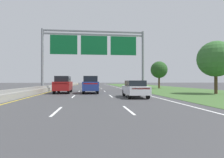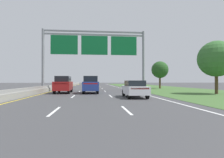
{
  "view_description": "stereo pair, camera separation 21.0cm",
  "coord_description": "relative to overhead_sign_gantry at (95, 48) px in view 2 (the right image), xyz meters",
  "views": [
    {
      "loc": [
        -0.1,
        0.69,
        1.55
      ],
      "look_at": [
        2.28,
        22.34,
        1.75
      ],
      "focal_mm": 30.18,
      "sensor_mm": 36.0,
      "label": 1
    },
    {
      "loc": [
        0.1,
        0.67,
        1.55
      ],
      "look_at": [
        2.28,
        22.34,
        1.75
      ],
      "focal_mm": 30.18,
      "sensor_mm": 36.0,
      "label": 2
    }
  ],
  "objects": [
    {
      "name": "roadside_tree_mid",
      "position": [
        13.0,
        8.54,
        -2.66
      ],
      "size": [
        3.33,
        3.33,
        5.41
      ],
      "color": "#4C3823",
      "rests_on": "ground"
    },
    {
      "name": "roadside_tree_near",
      "position": [
        14.09,
        -7.08,
        -2.28
      ],
      "size": [
        4.19,
        4.19,
        6.21
      ],
      "color": "#4C3823",
      "rests_on": "ground"
    },
    {
      "name": "ground_plane",
      "position": [
        -0.3,
        6.71,
        -6.38
      ],
      "size": [
        220.0,
        220.0,
        0.0
      ],
      "primitive_type": "plane",
      "color": "#3D3D3F"
    },
    {
      "name": "lane_striping",
      "position": [
        -0.3,
        6.25,
        -6.38
      ],
      "size": [
        11.96,
        106.0,
        0.01
      ],
      "color": "white",
      "rests_on": "ground"
    },
    {
      "name": "grass_verge_right",
      "position": [
        13.65,
        6.71,
        -6.37
      ],
      "size": [
        14.0,
        110.0,
        0.02
      ],
      "primitive_type": "cube",
      "color": "#3D602D",
      "rests_on": "ground"
    },
    {
      "name": "median_barrier_concrete",
      "position": [
        -6.9,
        6.71,
        -6.03
      ],
      "size": [
        0.6,
        110.0,
        0.85
      ],
      "color": "gray",
      "rests_on": "ground"
    },
    {
      "name": "car_red_left_lane_suv",
      "position": [
        -3.9,
        -3.55,
        -5.29
      ],
      "size": [
        1.96,
        4.73,
        2.11
      ],
      "rotation": [
        0.0,
        0.0,
        1.58
      ],
      "color": "maroon",
      "rests_on": "ground"
    },
    {
      "name": "car_blue_centre_lane_suv",
      "position": [
        -0.51,
        -4.1,
        -5.29
      ],
      "size": [
        1.96,
        4.72,
        2.11
      ],
      "rotation": [
        0.0,
        0.0,
        1.58
      ],
      "color": "navy",
      "rests_on": "ground"
    },
    {
      "name": "overhead_sign_gantry",
      "position": [
        0.0,
        0.0,
        0.0
      ],
      "size": [
        15.06,
        0.42,
        9.01
      ],
      "color": "gray",
      "rests_on": "ground"
    },
    {
      "name": "pickup_truck_gold",
      "position": [
        -0.27,
        17.04,
        -5.31
      ],
      "size": [
        2.01,
        5.4,
        2.2
      ],
      "rotation": [
        0.0,
        0.0,
        1.57
      ],
      "color": "#A38438",
      "rests_on": "ground"
    },
    {
      "name": "car_white_right_lane_sedan",
      "position": [
        3.64,
        -10.43,
        -5.57
      ],
      "size": [
        1.88,
        4.42,
        1.57
      ],
      "rotation": [
        0.0,
        0.0,
        1.56
      ],
      "color": "silver",
      "rests_on": "ground"
    }
  ]
}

